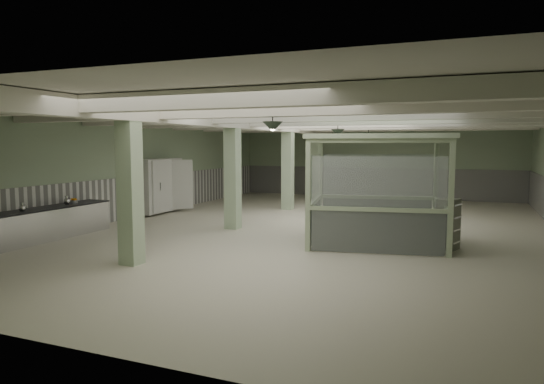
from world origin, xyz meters
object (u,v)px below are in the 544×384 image
at_px(prep_counter, 39,225).
at_px(walkin_cooler, 161,187).
at_px(filing_cabinet, 448,224).
at_px(guard_booth, 377,172).

bearing_deg(prep_counter, walkin_cooler, 90.82).
height_order(walkin_cooler, filing_cabinet, walkin_cooler).
height_order(prep_counter, guard_booth, guard_booth).
xyz_separation_m(walkin_cooler, filing_cabinet, (10.61, -2.70, -0.38)).
relative_size(prep_counter, guard_booth, 1.14).
distance_m(prep_counter, filing_cabinet, 10.99).
bearing_deg(walkin_cooler, guard_booth, -16.30).
relative_size(walkin_cooler, guard_booth, 0.54).
height_order(prep_counter, filing_cabinet, filing_cabinet).
xyz_separation_m(walkin_cooler, guard_booth, (8.76, -2.56, 0.92)).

